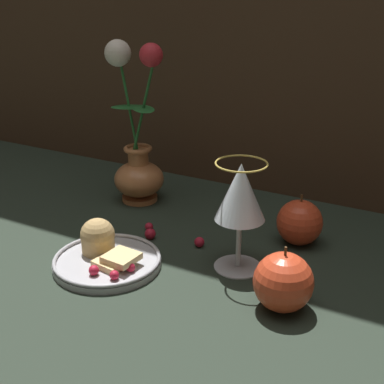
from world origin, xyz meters
The scene contains 9 objects.
ground_plane centered at (0.00, 0.00, 0.00)m, with size 2.40×2.40×0.00m, color #232D23.
vase centered at (-0.20, 0.16, 0.10)m, with size 0.13×0.10×0.32m.
plate_with_pastries centered at (-0.11, -0.08, 0.02)m, with size 0.17×0.17×0.07m.
wine_glass centered at (0.08, 0.01, 0.12)m, with size 0.08×0.08×0.17m.
apple_beside_vase centered at (0.18, -0.06, 0.04)m, with size 0.08×0.08×0.09m.
apple_near_glass centered at (0.14, 0.14, 0.04)m, with size 0.08×0.08×0.09m.
berry_near_plate centered at (-0.11, 0.06, 0.01)m, with size 0.02×0.02×0.02m, color #AD192D.
berry_front_center centered at (0.00, 0.04, 0.01)m, with size 0.02×0.02×0.02m, color #AD192D.
berry_by_glass_stem centered at (-0.09, 0.03, 0.01)m, with size 0.02×0.02×0.02m, color #AD192D.
Camera 1 is at (0.37, -0.66, 0.43)m, focal length 50.00 mm.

